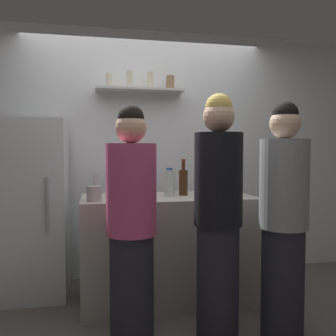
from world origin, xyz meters
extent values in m
plane|color=#59544F|center=(0.00, 0.00, 0.00)|extent=(5.28, 5.28, 0.00)
cube|color=white|center=(0.00, 1.25, 1.30)|extent=(4.80, 0.10, 2.60)
cube|color=silver|center=(-0.07, 1.09, 1.96)|extent=(0.90, 0.22, 0.02)
cylinder|color=beige|center=(-0.38, 1.09, 2.04)|extent=(0.06, 0.06, 0.14)
cylinder|color=beige|center=(-0.17, 1.09, 2.06)|extent=(0.06, 0.06, 0.18)
cylinder|color=beige|center=(0.04, 1.09, 2.06)|extent=(0.07, 0.07, 0.17)
cylinder|color=olive|center=(0.25, 1.09, 2.04)|extent=(0.09, 0.09, 0.14)
cube|color=silver|center=(-1.10, 0.85, 0.81)|extent=(0.62, 0.58, 1.62)
cylinder|color=#99999E|center=(-0.92, 0.54, 0.89)|extent=(0.02, 0.02, 0.45)
cube|color=#B7B2A8|center=(0.11, 0.50, 0.47)|extent=(1.51, 0.69, 0.94)
cube|color=gray|center=(-0.23, 0.36, 0.96)|extent=(0.34, 0.24, 0.05)
cylinder|color=#B2B2B7|center=(-0.53, 0.31, 1.00)|extent=(0.12, 0.12, 0.12)
cylinder|color=silver|center=(-0.52, 0.33, 1.06)|extent=(0.04, 0.03, 0.18)
cylinder|color=silver|center=(-0.53, 0.30, 1.07)|extent=(0.04, 0.02, 0.18)
cylinder|color=silver|center=(-0.52, 0.33, 1.06)|extent=(0.01, 0.01, 0.18)
cylinder|color=silver|center=(-0.54, 0.33, 1.06)|extent=(0.02, 0.01, 0.16)
cylinder|color=silver|center=(-0.54, 0.33, 1.05)|extent=(0.02, 0.01, 0.16)
cylinder|color=silver|center=(-0.52, 0.31, 1.07)|extent=(0.02, 0.04, 0.19)
cylinder|color=#472814|center=(0.25, 0.54, 1.05)|extent=(0.08, 0.08, 0.23)
cylinder|color=#472814|center=(0.25, 0.54, 1.21)|extent=(0.03, 0.03, 0.08)
cylinder|color=maroon|center=(0.25, 0.54, 1.26)|extent=(0.04, 0.04, 0.02)
cylinder|color=#19471E|center=(0.74, 0.47, 1.03)|extent=(0.07, 0.07, 0.18)
cylinder|color=#19471E|center=(0.74, 0.47, 1.16)|extent=(0.03, 0.03, 0.09)
cylinder|color=black|center=(0.74, 0.47, 1.22)|extent=(0.03, 0.03, 0.02)
cylinder|color=#B2BFB2|center=(0.54, 0.31, 1.06)|extent=(0.07, 0.07, 0.24)
cylinder|color=#B2BFB2|center=(0.54, 0.31, 1.22)|extent=(0.03, 0.03, 0.08)
cylinder|color=#333333|center=(0.54, 0.31, 1.27)|extent=(0.03, 0.03, 0.02)
cylinder|color=silver|center=(0.12, 0.51, 1.04)|extent=(0.09, 0.09, 0.21)
cylinder|color=silver|center=(0.12, 0.51, 1.16)|extent=(0.05, 0.05, 0.02)
cylinder|color=blue|center=(0.12, 0.51, 1.18)|extent=(0.06, 0.06, 0.02)
cylinder|color=#262633|center=(-0.28, -0.20, 0.39)|extent=(0.30, 0.30, 0.78)
cylinder|color=#D14C7F|center=(-0.28, -0.20, 1.08)|extent=(0.34, 0.34, 0.61)
sphere|color=#D8AD8C|center=(-0.28, -0.20, 1.50)|extent=(0.21, 0.21, 0.21)
sphere|color=black|center=(-0.28, -0.20, 1.56)|extent=(0.18, 0.18, 0.18)
cylinder|color=#262633|center=(0.32, -0.21, 0.41)|extent=(0.30, 0.30, 0.82)
cylinder|color=black|center=(0.32, -0.21, 1.14)|extent=(0.34, 0.34, 0.65)
sphere|color=#D8AD8C|center=(0.32, -0.21, 1.58)|extent=(0.22, 0.22, 0.22)
sphere|color=#D8B759|center=(0.32, -0.21, 1.65)|extent=(0.19, 0.19, 0.19)
cylinder|color=#262633|center=(0.78, -0.30, 0.40)|extent=(0.30, 0.30, 0.79)
cylinder|color=gray|center=(0.78, -0.30, 1.11)|extent=(0.34, 0.34, 0.63)
sphere|color=#D8AD8C|center=(0.78, -0.30, 1.53)|extent=(0.22, 0.22, 0.22)
sphere|color=black|center=(0.78, -0.30, 1.60)|extent=(0.18, 0.18, 0.18)
camera|label=1|loc=(-0.52, -2.63, 1.35)|focal=38.74mm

